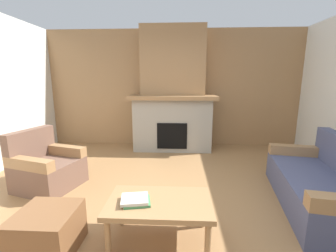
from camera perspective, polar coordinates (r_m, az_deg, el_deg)
name	(u,v)px	position (r m, az deg, el deg)	size (l,w,h in m)	color
ground	(166,212)	(2.91, -0.57, -20.89)	(9.00, 9.00, 0.00)	olive
wall_back_wood_panel	(173,89)	(5.46, 1.33, 9.38)	(6.00, 0.12, 2.70)	#997047
fireplace	(173,98)	(5.09, 1.20, 7.11)	(1.90, 0.82, 2.70)	gray
couch	(323,185)	(3.46, 34.57, -12.24)	(1.14, 1.92, 0.85)	#474C6B
armchair	(47,168)	(3.82, -28.34, -9.27)	(0.94, 0.94, 0.85)	brown
coffee_table	(159,206)	(2.31, -2.18, -19.51)	(1.00, 0.60, 0.43)	#997047
ottoman	(48,231)	(2.54, -28.14, -22.44)	(0.52, 0.52, 0.40)	brown
book_stack_near_edge	(136,200)	(2.25, -8.15, -18.07)	(0.30, 0.26, 0.05)	#3D7F4C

